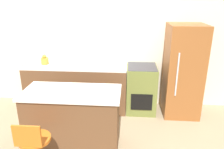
# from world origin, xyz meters

# --- Properties ---
(ground_plane) EXTENTS (14.00, 14.00, 0.00)m
(ground_plane) POSITION_xyz_m (0.00, 0.00, 0.00)
(ground_plane) COLOR #998466
(wall_back) EXTENTS (8.00, 0.06, 2.60)m
(wall_back) POSITION_xyz_m (0.00, 0.67, 1.30)
(wall_back) COLOR silver
(wall_back) RESTS_ON ground_plane
(back_counter) EXTENTS (2.00, 0.62, 0.93)m
(back_counter) POSITION_xyz_m (-0.30, 0.33, 0.46)
(back_counter) COLOR brown
(back_counter) RESTS_ON ground_plane
(kitchen_island) EXTENTS (1.39, 0.66, 0.92)m
(kitchen_island) POSITION_xyz_m (-0.06, -0.92, 0.46)
(kitchen_island) COLOR brown
(kitchen_island) RESTS_ON ground_plane
(oven_range) EXTENTS (0.57, 0.64, 0.93)m
(oven_range) POSITION_xyz_m (1.00, 0.33, 0.46)
(oven_range) COLOR olive
(oven_range) RESTS_ON ground_plane
(refrigerator) EXTENTS (0.65, 0.73, 1.73)m
(refrigerator) POSITION_xyz_m (1.76, 0.29, 0.87)
(refrigerator) COLOR #995628
(refrigerator) RESTS_ON ground_plane
(stool_chair) EXTENTS (0.39, 0.39, 0.83)m
(stool_chair) POSITION_xyz_m (-0.39, -1.55, 0.40)
(stool_chair) COLOR #B7B7BC
(stool_chair) RESTS_ON ground_plane
(kettle) EXTENTS (0.15, 0.15, 0.19)m
(kettle) POSITION_xyz_m (-0.92, 0.34, 1.00)
(kettle) COLOR #B29333
(kettle) RESTS_ON back_counter
(mixing_bowl) EXTENTS (0.23, 0.23, 0.10)m
(mixing_bowl) POSITION_xyz_m (0.07, 0.34, 0.98)
(mixing_bowl) COLOR white
(mixing_bowl) RESTS_ON back_counter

